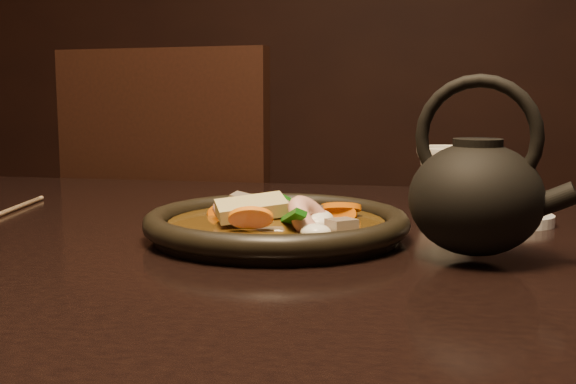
% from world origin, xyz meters
% --- Properties ---
extents(table, '(1.60, 0.90, 0.75)m').
position_xyz_m(table, '(0.00, 0.00, 0.67)').
color(table, black).
rests_on(table, floor).
extents(chair, '(0.54, 0.54, 0.99)m').
position_xyz_m(chair, '(-0.30, 0.66, 0.54)').
color(chair, black).
rests_on(chair, floor).
extents(plate, '(0.30, 0.30, 0.03)m').
position_xyz_m(plate, '(0.03, -0.02, 0.77)').
color(plate, black).
rests_on(plate, table).
extents(stirfry, '(0.19, 0.17, 0.06)m').
position_xyz_m(stirfry, '(0.03, -0.03, 0.77)').
color(stirfry, '#3D270B').
rests_on(stirfry, plate).
extents(soy_dish, '(0.09, 0.09, 0.01)m').
position_xyz_m(soy_dish, '(0.30, 0.12, 0.76)').
color(soy_dish, white).
rests_on(soy_dish, table).
extents(saucer_right, '(0.11, 0.11, 0.01)m').
position_xyz_m(saucer_right, '(0.26, 0.36, 0.76)').
color(saucer_right, white).
rests_on(saucer_right, table).
extents(tea_cup, '(0.11, 0.11, 0.09)m').
position_xyz_m(tea_cup, '(0.22, 0.30, 0.79)').
color(tea_cup, beige).
rests_on(tea_cup, table).
extents(chopsticks, '(0.04, 0.23, 0.01)m').
position_xyz_m(chopsticks, '(-0.36, 0.07, 0.75)').
color(chopsticks, tan).
rests_on(chopsticks, table).
extents(napkin, '(0.17, 0.17, 0.00)m').
position_xyz_m(napkin, '(0.01, 0.07, 0.75)').
color(napkin, '#B26D7B').
rests_on(napkin, table).
extents(teapot, '(0.16, 0.13, 0.17)m').
position_xyz_m(teapot, '(0.24, -0.08, 0.82)').
color(teapot, black).
rests_on(teapot, table).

